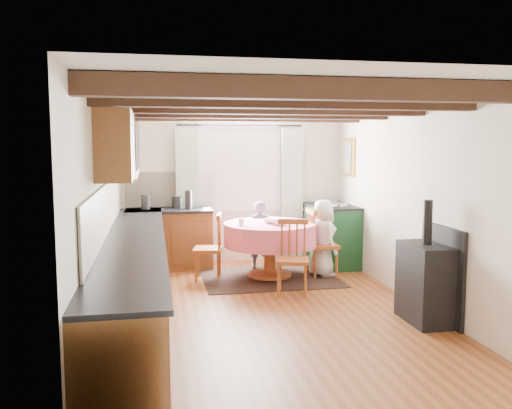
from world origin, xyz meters
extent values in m
cube|color=brown|center=(0.00, 0.00, 0.00)|extent=(3.60, 5.50, 0.00)
cube|color=white|center=(0.00, 0.00, 2.40)|extent=(3.60, 5.50, 0.00)
cube|color=silver|center=(0.00, 2.75, 1.20)|extent=(3.60, 0.00, 2.40)
cube|color=silver|center=(0.00, -2.75, 1.20)|extent=(3.60, 0.00, 2.40)
cube|color=silver|center=(-1.80, 0.00, 1.20)|extent=(0.00, 5.50, 2.40)
cube|color=silver|center=(1.80, 0.00, 1.20)|extent=(0.00, 5.50, 2.40)
cube|color=#361E13|center=(0.00, -2.00, 2.31)|extent=(3.60, 0.16, 0.16)
cube|color=#361E13|center=(0.00, -1.00, 2.31)|extent=(3.60, 0.16, 0.16)
cube|color=#361E13|center=(0.00, 0.00, 2.31)|extent=(3.60, 0.16, 0.16)
cube|color=#361E13|center=(0.00, 1.00, 2.31)|extent=(3.60, 0.16, 0.16)
cube|color=#361E13|center=(0.00, 2.00, 2.31)|extent=(3.60, 0.16, 0.16)
cube|color=beige|center=(-1.78, 0.30, 1.20)|extent=(0.02, 4.50, 0.55)
cube|color=beige|center=(-1.00, 2.73, 1.20)|extent=(1.40, 0.02, 0.55)
cube|color=brown|center=(-1.50, 0.00, 0.44)|extent=(0.60, 5.30, 0.88)
cube|color=brown|center=(-1.05, 2.45, 0.44)|extent=(1.30, 0.60, 0.88)
cube|color=black|center=(-1.48, 0.00, 0.90)|extent=(0.64, 5.30, 0.04)
cube|color=black|center=(-1.05, 2.43, 0.90)|extent=(1.30, 0.64, 0.04)
cube|color=brown|center=(-1.63, 1.20, 1.95)|extent=(0.34, 1.80, 0.90)
cube|color=brown|center=(-1.63, -0.30, 1.90)|extent=(0.34, 0.90, 0.70)
cube|color=white|center=(0.10, 2.73, 1.60)|extent=(1.34, 0.03, 1.54)
cube|color=white|center=(0.10, 2.74, 1.60)|extent=(1.20, 0.01, 1.40)
cube|color=#B8C0B4|center=(-0.75, 2.65, 1.10)|extent=(0.35, 0.10, 2.10)
cube|color=#B8C0B4|center=(0.95, 2.65, 1.10)|extent=(0.35, 0.10, 2.10)
cylinder|color=black|center=(0.10, 2.65, 2.20)|extent=(2.00, 0.03, 0.03)
cube|color=gold|center=(1.77, 2.30, 1.70)|extent=(0.04, 0.50, 0.60)
cylinder|color=silver|center=(1.05, 2.72, 1.70)|extent=(0.30, 0.02, 0.30)
cube|color=black|center=(0.34, 1.55, 0.01)|extent=(1.90, 1.48, 0.01)
imported|color=#464959|center=(0.31, 2.16, 0.52)|extent=(0.42, 0.32, 1.05)
imported|color=silver|center=(1.13, 1.53, 0.56)|extent=(0.46, 0.61, 1.11)
imported|color=silver|center=(0.35, 1.53, 0.82)|extent=(0.29, 0.29, 0.05)
imported|color=silver|center=(0.44, 1.34, 0.83)|extent=(0.26, 0.26, 0.07)
imported|color=silver|center=(-0.08, 1.45, 0.84)|extent=(0.12, 0.12, 0.08)
cylinder|color=#262628|center=(-1.39, 2.43, 1.03)|extent=(0.13, 0.13, 0.23)
cylinder|color=#262628|center=(-0.91, 2.53, 1.01)|extent=(0.16, 0.16, 0.18)
cylinder|color=#262628|center=(-0.75, 2.37, 1.06)|extent=(0.10, 0.10, 0.29)
camera|label=1|loc=(-1.26, -5.82, 1.92)|focal=37.77mm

